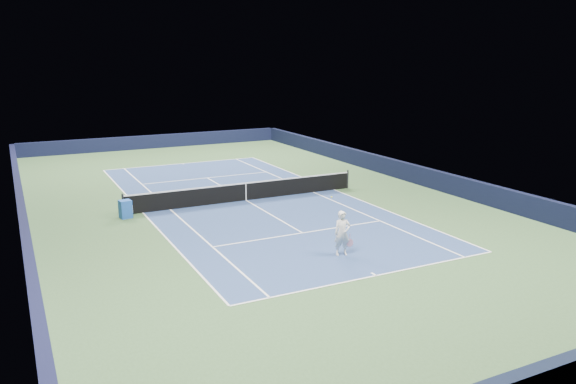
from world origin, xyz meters
name	(u,v)px	position (x,y,z in m)	size (l,w,h in m)	color
ground	(246,200)	(0.00, 0.00, 0.00)	(40.00, 40.00, 0.00)	#32522C
wall_far	(155,142)	(0.00, 19.82, 0.55)	(22.00, 0.35, 1.10)	black
wall_right	(408,172)	(10.82, 0.00, 0.55)	(0.35, 40.00, 1.10)	black
wall_left	(22,216)	(-10.82, 0.00, 0.55)	(0.35, 40.00, 1.10)	black
court_surface	(246,200)	(0.00, 0.00, 0.00)	(10.97, 23.77, 0.01)	navy
baseline_far	(183,164)	(0.00, 11.88, 0.01)	(10.97, 0.08, 0.00)	white
baseline_near	(376,276)	(0.00, -11.88, 0.01)	(10.97, 0.08, 0.00)	white
sideline_doubles_right	(334,190)	(5.49, 0.00, 0.01)	(0.08, 23.77, 0.00)	white
sideline_doubles_left	(143,213)	(-5.49, 0.00, 0.01)	(0.08, 23.77, 0.00)	white
sideline_singles_right	(313,192)	(4.12, 0.00, 0.01)	(0.08, 23.77, 0.00)	white
sideline_singles_left	(170,209)	(-4.12, 0.00, 0.01)	(0.08, 23.77, 0.00)	white
service_line_far	(207,178)	(0.00, 6.40, 0.01)	(8.23, 0.08, 0.00)	white
service_line_near	(302,233)	(0.00, -6.40, 0.01)	(8.23, 0.08, 0.00)	white
center_service_line	(246,200)	(0.00, 0.00, 0.01)	(0.08, 12.80, 0.00)	white
center_mark_far	(183,164)	(0.00, 11.73, 0.01)	(0.08, 0.30, 0.00)	white
center_mark_near	(374,274)	(0.00, -11.73, 0.01)	(0.08, 0.30, 0.00)	white
tennis_net	(246,191)	(0.00, 0.00, 0.50)	(12.90, 0.10, 1.07)	black
sponsor_cube	(126,209)	(-6.40, -0.53, 0.43)	(0.61, 0.56, 0.87)	#1C4CAA
tennis_player	(342,233)	(0.05, -9.54, 0.88)	(0.84, 1.32, 2.11)	white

